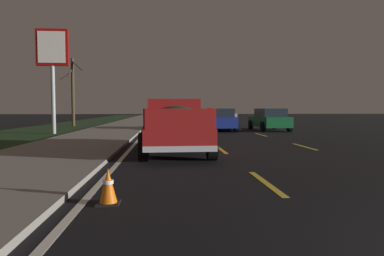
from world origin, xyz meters
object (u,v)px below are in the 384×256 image
at_px(sedan_blue, 220,119).
at_px(sedan_green, 269,119).
at_px(traffic_cone_near, 108,187).
at_px(sedan_silver, 226,115).
at_px(bare_tree_far, 73,90).
at_px(pickup_truck, 175,125).
at_px(gas_price_sign, 52,56).

xyz_separation_m(sedan_blue, sedan_green, (0.14, -3.54, 0.00)).
bearing_deg(traffic_cone_near, sedan_blue, -14.36).
relative_size(sedan_blue, sedan_silver, 1.00).
distance_m(sedan_blue, bare_tree_far, 14.12).
relative_size(pickup_truck, gas_price_sign, 0.87).
bearing_deg(gas_price_sign, sedan_silver, -36.24).
height_order(pickup_truck, gas_price_sign, gas_price_sign).
height_order(sedan_silver, gas_price_sign, gas_price_sign).
xyz_separation_m(pickup_truck, sedan_blue, (11.69, -3.41, -0.20)).
bearing_deg(traffic_cone_near, sedan_green, -24.17).
distance_m(gas_price_sign, bare_tree_far, 9.64).
bearing_deg(pickup_truck, bare_tree_far, 23.83).
distance_m(pickup_truck, bare_tree_far, 20.94).
xyz_separation_m(pickup_truck, traffic_cone_near, (-6.36, 1.22, -0.70)).
distance_m(pickup_truck, sedan_silver, 29.39).
bearing_deg(traffic_cone_near, bare_tree_far, 15.82).
relative_size(pickup_truck, sedan_green, 1.23).
xyz_separation_m(sedan_blue, sedan_silver, (16.90, -3.38, 0.00)).
height_order(sedan_blue, bare_tree_far, bare_tree_far).
bearing_deg(sedan_blue, traffic_cone_near, 165.64).
relative_size(gas_price_sign, bare_tree_far, 1.07).
distance_m(sedan_silver, sedan_green, 16.76).
bearing_deg(traffic_cone_near, gas_price_sign, 20.23).
relative_size(sedan_silver, sedan_green, 1.00).
bearing_deg(pickup_truck, sedan_blue, -16.24).
bearing_deg(traffic_cone_near, pickup_truck, -10.83).
bearing_deg(gas_price_sign, pickup_truck, -143.56).
distance_m(sedan_silver, bare_tree_far, 18.10).
xyz_separation_m(sedan_blue, bare_tree_far, (7.36, 11.82, 2.35)).
bearing_deg(sedan_blue, bare_tree_far, 58.08).
height_order(gas_price_sign, traffic_cone_near, gas_price_sign).
height_order(sedan_silver, traffic_cone_near, sedan_silver).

